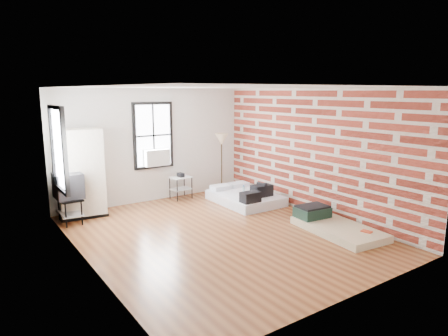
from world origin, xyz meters
TOP-DOWN VIEW (x-y plane):
  - ground at (0.00, 0.00)m, footprint 6.00×6.00m
  - room_shell at (0.23, 0.36)m, footprint 5.02×6.02m
  - mattress_main at (1.74, 1.47)m, footprint 1.32×1.77m
  - mattress_bare at (1.94, -1.09)m, footprint 1.13×1.90m
  - wardrobe at (-1.87, 2.65)m, footprint 1.04×0.68m
  - side_table at (0.61, 2.72)m, footprint 0.55×0.45m
  - floor_lamp at (1.83, 2.65)m, footprint 0.35×0.35m
  - tv_stand at (-2.21, 2.37)m, footprint 0.53×0.75m

SIDE VIEW (x-z plane):
  - ground at x=0.00m, z-range 0.00..0.00m
  - mattress_bare at x=1.94m, z-range -0.08..0.31m
  - mattress_main at x=1.74m, z-range -0.13..0.43m
  - side_table at x=0.61m, z-range 0.12..0.79m
  - tv_stand at x=-2.21m, z-range 0.23..1.29m
  - wardrobe at x=-1.87m, z-range 0.00..1.93m
  - floor_lamp at x=1.83m, z-range 0.57..2.18m
  - room_shell at x=0.23m, z-range 0.33..3.14m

